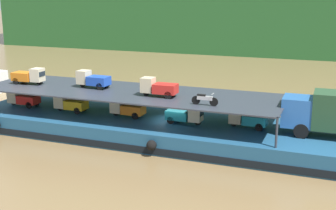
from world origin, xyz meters
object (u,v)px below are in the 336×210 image
object	(u,v)px
mini_truck_lower_bow	(247,118)
mini_truck_upper_mid	(93,79)
cargo_barge	(172,130)
mini_truck_upper_fore	(158,87)
mini_truck_upper_stern	(29,76)
mini_truck_lower_stern	(23,98)
motorcycle_upper_port	(205,99)
mini_truck_lower_aft	(70,103)
mini_truck_lower_mid	(127,108)
mini_truck_lower_fore	(185,115)

from	to	relation	value
mini_truck_lower_bow	mini_truck_upper_mid	world-z (taller)	mini_truck_upper_mid
cargo_barge	mini_truck_upper_fore	xyz separation A→B (m)	(-0.87, -0.72, 3.44)
mini_truck_upper_stern	mini_truck_upper_fore	bearing A→B (deg)	-1.94
mini_truck_lower_stern	mini_truck_upper_mid	size ratio (longest dim) A/B	1.00
motorcycle_upper_port	mini_truck_lower_aft	bearing A→B (deg)	172.35
mini_truck_lower_aft	motorcycle_upper_port	bearing A→B (deg)	-7.65
cargo_barge	mini_truck_lower_stern	distance (m)	13.74
mini_truck_upper_stern	motorcycle_upper_port	world-z (taller)	mini_truck_upper_stern
mini_truck_lower_aft	mini_truck_lower_mid	size ratio (longest dim) A/B	1.00
mini_truck_lower_bow	mini_truck_lower_stern	bearing A→B (deg)	-178.11
mini_truck_lower_stern	mini_truck_lower_fore	bearing A→B (deg)	-0.03
mini_truck_lower_mid	motorcycle_upper_port	distance (m)	7.38
mini_truck_lower_mid	mini_truck_lower_stern	bearing A→B (deg)	-179.03
mini_truck_lower_mid	mini_truck_upper_mid	size ratio (longest dim) A/B	0.99
mini_truck_lower_stern	mini_truck_lower_bow	world-z (taller)	same
cargo_barge	mini_truck_upper_stern	world-z (taller)	mini_truck_upper_stern
motorcycle_upper_port	mini_truck_lower_mid	bearing A→B (deg)	164.63
cargo_barge	mini_truck_lower_bow	xyz separation A→B (m)	(5.70, 0.27, 1.44)
mini_truck_lower_aft	mini_truck_upper_fore	distance (m)	8.20
mini_truck_upper_stern	mini_truck_lower_stern	bearing A→B (deg)	-176.19
cargo_barge	motorcycle_upper_port	xyz separation A→B (m)	(3.14, -2.10, 3.18)
mini_truck_lower_bow	motorcycle_upper_port	size ratio (longest dim) A/B	1.45
mini_truck_lower_mid	mini_truck_lower_bow	world-z (taller)	same
mini_truck_lower_stern	mini_truck_upper_stern	world-z (taller)	mini_truck_upper_stern
mini_truck_lower_mid	mini_truck_lower_fore	distance (m)	4.93
mini_truck_lower_stern	mini_truck_lower_aft	xyz separation A→B (m)	(4.85, -0.13, 0.00)
mini_truck_lower_stern	mini_truck_upper_fore	world-z (taller)	mini_truck_upper_fore
mini_truck_lower_stern	mini_truck_lower_fore	distance (m)	14.81
mini_truck_lower_bow	mini_truck_upper_fore	distance (m)	6.94
mini_truck_lower_fore	motorcycle_upper_port	xyz separation A→B (m)	(1.98, -1.73, 1.74)
mini_truck_upper_mid	motorcycle_upper_port	xyz separation A→B (m)	(10.18, -2.35, -0.26)
mini_truck_upper_mid	mini_truck_upper_stern	bearing A→B (deg)	-174.44
cargo_barge	motorcycle_upper_port	world-z (taller)	motorcycle_upper_port
mini_truck_lower_mid	mini_truck_upper_stern	world-z (taller)	mini_truck_upper_stern
mini_truck_lower_mid	motorcycle_upper_port	world-z (taller)	motorcycle_upper_port
motorcycle_upper_port	mini_truck_lower_fore	bearing A→B (deg)	139.00
cargo_barge	mini_truck_lower_bow	bearing A→B (deg)	2.70
mini_truck_upper_stern	mini_truck_upper_mid	distance (m)	5.86
cargo_barge	mini_truck_lower_mid	xyz separation A→B (m)	(-3.77, -0.20, 1.44)
mini_truck_lower_aft	mini_truck_lower_mid	world-z (taller)	same
mini_truck_upper_mid	motorcycle_upper_port	distance (m)	10.45
cargo_barge	mini_truck_lower_mid	world-z (taller)	mini_truck_lower_mid
mini_truck_lower_fore	mini_truck_upper_mid	bearing A→B (deg)	175.63
mini_truck_lower_aft	mini_truck_lower_fore	bearing A→B (deg)	0.69
mini_truck_upper_stern	mini_truck_upper_mid	size ratio (longest dim) A/B	1.00
mini_truck_lower_stern	mini_truck_upper_fore	size ratio (longest dim) A/B	1.00
mini_truck_upper_stern	mini_truck_upper_mid	xyz separation A→B (m)	(5.83, 0.57, 0.00)
mini_truck_upper_stern	mini_truck_upper_fore	distance (m)	12.02
mini_truck_lower_bow	motorcycle_upper_port	xyz separation A→B (m)	(-2.57, -2.37, 1.74)
mini_truck_lower_bow	mini_truck_upper_fore	bearing A→B (deg)	-171.40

